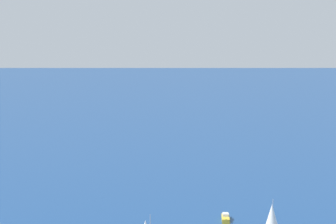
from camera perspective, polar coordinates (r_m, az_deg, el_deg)
motorboat_inshore at (r=196.25m, az=4.87°, el=-8.96°), size 8.18×6.49×2.44m
sailboat_mid_cluster at (r=181.47m, az=8.72°, el=-9.01°), size 8.24×5.36×10.23m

